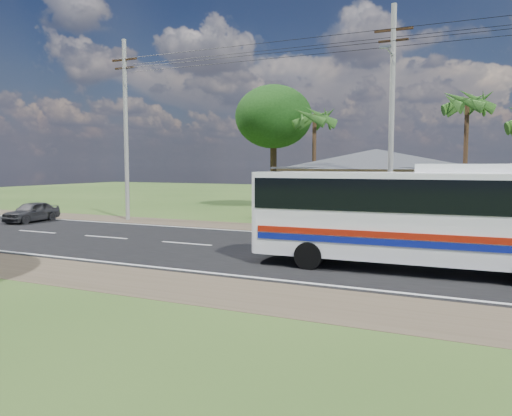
{
  "coord_description": "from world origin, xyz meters",
  "views": [
    {
      "loc": [
        7.27,
        -18.2,
        3.45
      ],
      "look_at": [
        -1.63,
        1.0,
        1.6
      ],
      "focal_mm": 35.0,
      "sensor_mm": 36.0,
      "label": 1
    }
  ],
  "objects": [
    {
      "name": "utility_poles",
      "position": [
        2.67,
        6.49,
        5.77
      ],
      "size": [
        32.8,
        2.22,
        11.0
      ],
      "color": "#9E9E99",
      "rests_on": "ground"
    },
    {
      "name": "motorcycle",
      "position": [
        1.56,
        5.67,
        0.41
      ],
      "size": [
        1.58,
        0.66,
        0.81
      ],
      "primitive_type": "imported",
      "rotation": [
        0.0,
        0.0,
        1.49
      ],
      "color": "black",
      "rests_on": "ground"
    },
    {
      "name": "road",
      "position": [
        0.0,
        0.0,
        0.01
      ],
      "size": [
        120.0,
        16.0,
        0.03
      ],
      "color": "black",
      "rests_on": "ground"
    },
    {
      "name": "house",
      "position": [
        1.0,
        13.0,
        2.64
      ],
      "size": [
        12.4,
        10.0,
        5.0
      ],
      "color": "tan",
      "rests_on": "ground"
    },
    {
      "name": "coach_bus",
      "position": [
        5.7,
        -1.6,
        1.98
      ],
      "size": [
        11.25,
        2.8,
        3.47
      ],
      "rotation": [
        0.0,
        0.0,
        0.04
      ],
      "color": "white",
      "rests_on": "ground"
    },
    {
      "name": "ground",
      "position": [
        0.0,
        0.0,
        0.0
      ],
      "size": [
        120.0,
        120.0,
        0.0
      ],
      "primitive_type": "plane",
      "color": "#2E4E1B",
      "rests_on": "ground"
    },
    {
      "name": "palm_mid",
      "position": [
        6.0,
        15.5,
        7.16
      ],
      "size": [
        2.8,
        2.8,
        8.2
      ],
      "color": "#47301E",
      "rests_on": "ground"
    },
    {
      "name": "small_car",
      "position": [
        -17.49,
        3.16,
        0.62
      ],
      "size": [
        1.79,
        3.74,
        1.23
      ],
      "primitive_type": "imported",
      "rotation": [
        0.0,
        0.0,
        0.1
      ],
      "color": "#2C2C2E",
      "rests_on": "ground"
    },
    {
      "name": "person",
      "position": [
        6.69,
        4.28,
        0.87
      ],
      "size": [
        0.64,
        0.42,
        1.74
      ],
      "primitive_type": "imported",
      "rotation": [
        0.0,
        0.0,
        3.13
      ],
      "color": "navy",
      "rests_on": "ground"
    },
    {
      "name": "tree_behind_house",
      "position": [
        -8.0,
        18.0,
        7.12
      ],
      "size": [
        6.0,
        6.0,
        9.61
      ],
      "color": "#47301E",
      "rests_on": "ground"
    },
    {
      "name": "palm_far",
      "position": [
        -4.0,
        16.0,
        6.68
      ],
      "size": [
        2.8,
        2.8,
        7.7
      ],
      "color": "#47301E",
      "rests_on": "ground"
    }
  ]
}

